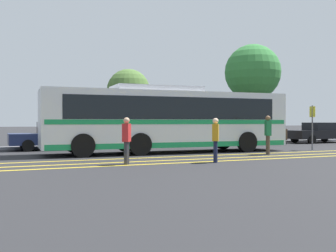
{
  "coord_description": "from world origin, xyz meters",
  "views": [
    {
      "loc": [
        -7.05,
        -17.52,
        1.48
      ],
      "look_at": [
        0.33,
        -0.14,
        1.28
      ],
      "focal_mm": 42.0,
      "sensor_mm": 36.0,
      "label": 1
    }
  ],
  "objects": [
    {
      "name": "pedestrian_0",
      "position": [
        -3.06,
        -4.43,
        0.93
      ],
      "size": [
        0.41,
        0.47,
        1.64
      ],
      "rotation": [
        0.0,
        0.0,
        1.02
      ],
      "color": "#2D2D33",
      "rests_on": "ground_plane"
    },
    {
      "name": "tree_0",
      "position": [
        1.25,
        9.23,
        3.68
      ],
      "size": [
        3.07,
        3.07,
        5.23
      ],
      "color": "#513823",
      "rests_on": "ground_plane"
    },
    {
      "name": "curb_strip",
      "position": [
        0.33,
        5.09,
        0.07
      ],
      "size": [
        39.78,
        0.36,
        0.15
      ],
      "primitive_type": "cube",
      "color": "#99999E",
      "rests_on": "ground_plane"
    },
    {
      "name": "parked_car_2",
      "position": [
        1.91,
        4.35,
        0.69
      ],
      "size": [
        4.36,
        2.29,
        1.32
      ],
      "rotation": [
        0.0,
        0.0,
        1.49
      ],
      "color": "olive",
      "rests_on": "ground_plane"
    },
    {
      "name": "transit_bus",
      "position": [
        0.31,
        -0.14,
        1.65
      ],
      "size": [
        12.17,
        2.99,
        3.16
      ],
      "rotation": [
        0.0,
        0.0,
        -1.6
      ],
      "color": "silver",
      "rests_on": "ground_plane"
    },
    {
      "name": "parked_car_1",
      "position": [
        -4.41,
        4.02,
        0.73
      ],
      "size": [
        4.67,
        2.06,
        1.48
      ],
      "rotation": [
        0.0,
        0.0,
        1.6
      ],
      "color": "navy",
      "rests_on": "ground_plane"
    },
    {
      "name": "lane_strip_1",
      "position": [
        0.33,
        -3.66,
        0.0
      ],
      "size": [
        31.78,
        0.2,
        0.01
      ],
      "primitive_type": "cube",
      "rotation": [
        0.0,
        0.0,
        1.57
      ],
      "color": "gold",
      "rests_on": "ground_plane"
    },
    {
      "name": "bus_stop_sign",
      "position": [
        7.97,
        -1.53,
        1.48
      ],
      "size": [
        0.07,
        0.4,
        2.35
      ],
      "rotation": [
        0.0,
        0.0,
        -1.6
      ],
      "color": "#59595E",
      "rests_on": "ground_plane"
    },
    {
      "name": "pedestrian_2",
      "position": [
        4.08,
        -2.91,
        1.01
      ],
      "size": [
        0.37,
        0.47,
        1.77
      ],
      "rotation": [
        0.0,
        0.0,
        1.16
      ],
      "color": "brown",
      "rests_on": "ground_plane"
    },
    {
      "name": "parked_car_3",
      "position": [
        7.95,
        3.98,
        0.78
      ],
      "size": [
        4.56,
        1.84,
        1.56
      ],
      "rotation": [
        0.0,
        0.0,
        -1.57
      ],
      "color": "#4C3823",
      "rests_on": "ground_plane"
    },
    {
      "name": "tree_1",
      "position": [
        10.75,
        7.74,
        5.28
      ],
      "size": [
        4.28,
        4.28,
        7.43
      ],
      "color": "#513823",
      "rests_on": "ground_plane"
    },
    {
      "name": "lane_strip_0",
      "position": [
        0.33,
        -2.34,
        0.0
      ],
      "size": [
        31.78,
        0.2,
        0.01
      ],
      "primitive_type": "cube",
      "rotation": [
        0.0,
        0.0,
        1.57
      ],
      "color": "gold",
      "rests_on": "ground_plane"
    },
    {
      "name": "pedestrian_1",
      "position": [
        0.14,
        -5.02,
        0.92
      ],
      "size": [
        0.41,
        0.47,
        1.62
      ],
      "rotation": [
        0.0,
        0.0,
        0.99
      ],
      "color": "#191E38",
      "rests_on": "ground_plane"
    },
    {
      "name": "lane_strip_2",
      "position": [
        0.33,
        -4.67,
        0.0
      ],
      "size": [
        31.78,
        0.2,
        0.01
      ],
      "primitive_type": "cube",
      "rotation": [
        0.0,
        0.0,
        1.57
      ],
      "color": "gold",
      "rests_on": "ground_plane"
    },
    {
      "name": "ground_plane",
      "position": [
        0.0,
        0.0,
        0.0
      ],
      "size": [
        220.0,
        220.0,
        0.0
      ],
      "primitive_type": "plane",
      "color": "#262628"
    },
    {
      "name": "parked_car_4",
      "position": [
        13.65,
        3.89,
        0.72
      ],
      "size": [
        4.51,
        1.87,
        1.43
      ],
      "rotation": [
        0.0,
        0.0,
        1.57
      ],
      "color": "black",
      "rests_on": "ground_plane"
    }
  ]
}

